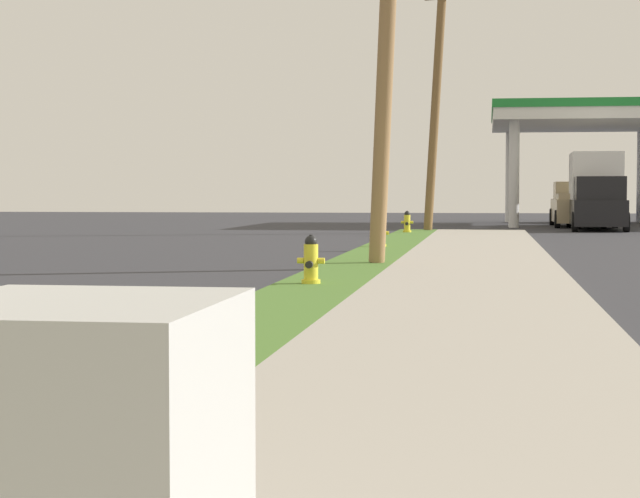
{
  "coord_description": "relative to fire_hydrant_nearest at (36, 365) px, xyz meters",
  "views": [
    {
      "loc": [
        3.22,
        -2.56,
        1.52
      ],
      "look_at": [
        0.66,
        14.79,
        0.63
      ],
      "focal_mm": 63.75,
      "sensor_mm": 36.0,
      "label": 1
    }
  ],
  "objects": [
    {
      "name": "truck_tan_at_forecourt",
      "position": [
        6.63,
        44.07,
        0.47
      ],
      "size": [
        2.15,
        5.41,
        1.97
      ],
      "color": "tan",
      "rests_on": "ground"
    },
    {
      "name": "fire_hydrant_nearest",
      "position": [
        0.0,
        0.0,
        0.0
      ],
      "size": [
        0.42,
        0.38,
        0.74
      ],
      "color": "yellow",
      "rests_on": "grass_verge"
    },
    {
      "name": "utility_pole_midground",
      "position": [
        0.82,
        15.19,
        4.01
      ],
      "size": [
        0.99,
        1.85,
        8.51
      ],
      "color": "#937047",
      "rests_on": "grass_verge"
    },
    {
      "name": "fire_hydrant_second",
      "position": [
        0.09,
        10.44,
        0.0
      ],
      "size": [
        0.42,
        0.38,
        0.74
      ],
      "color": "yellow",
      "rests_on": "grass_verge"
    },
    {
      "name": "car_navy_by_near_pump",
      "position": [
        8.26,
        50.45,
        0.28
      ],
      "size": [
        2.06,
        4.55,
        1.57
      ],
      "color": "navy",
      "rests_on": "ground"
    },
    {
      "name": "truck_black_on_apron",
      "position": [
        7.09,
        40.17,
        1.04
      ],
      "size": [
        2.31,
        6.46,
        3.11
      ],
      "color": "black",
      "rests_on": "ground"
    },
    {
      "name": "fire_hydrant_third",
      "position": [
        0.05,
        22.36,
        0.0
      ],
      "size": [
        0.42,
        0.37,
        0.74
      ],
      "color": "yellow",
      "rests_on": "grass_verge"
    },
    {
      "name": "utility_pole_background",
      "position": [
        0.86,
        35.14,
        4.29
      ],
      "size": [
        1.4,
        0.63,
        9.06
      ],
      "color": "brown",
      "rests_on": "grass_verge"
    },
    {
      "name": "fire_hydrant_fourth",
      "position": [
        0.0,
        32.76,
        0.0
      ],
      "size": [
        0.42,
        0.38,
        0.74
      ],
      "color": "yellow",
      "rests_on": "grass_verge"
    }
  ]
}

